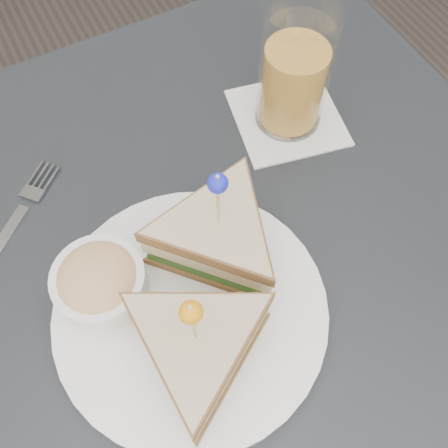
% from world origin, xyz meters
% --- Properties ---
extents(ground_plane, '(3.50, 3.50, 0.00)m').
position_xyz_m(ground_plane, '(0.00, 0.00, 0.00)').
color(ground_plane, '#3F3833').
extents(table, '(0.80, 0.80, 0.75)m').
position_xyz_m(table, '(0.00, 0.00, 0.67)').
color(table, black).
rests_on(table, ground).
extents(plate_meal, '(0.32, 0.31, 0.17)m').
position_xyz_m(plate_meal, '(-0.05, -0.04, 0.80)').
color(plate_meal, white).
rests_on(plate_meal, table).
extents(cutlery_fork, '(0.15, 0.14, 0.01)m').
position_xyz_m(cutlery_fork, '(-0.19, 0.15, 0.75)').
color(cutlery_fork, silver).
rests_on(cutlery_fork, table).
extents(drink_set, '(0.16, 0.16, 0.17)m').
position_xyz_m(drink_set, '(0.17, 0.14, 0.83)').
color(drink_set, white).
rests_on(drink_set, table).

